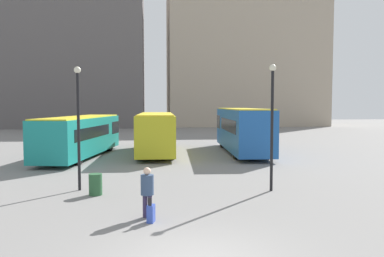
{
  "coord_description": "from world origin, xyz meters",
  "views": [
    {
      "loc": [
        -1.05,
        -8.2,
        3.56
      ],
      "look_at": [
        1.18,
        11.68,
        2.31
      ],
      "focal_mm": 35.0,
      "sensor_mm": 36.0,
      "label": 1
    }
  ],
  "objects_px": {
    "bus_0": "(81,135)",
    "bus_1": "(156,132)",
    "bus_2": "(242,129)",
    "traveler": "(147,188)",
    "lamp_post_1": "(78,117)",
    "lamp_post_0": "(272,116)",
    "suitcase": "(151,213)",
    "trash_bin": "(96,184)"
  },
  "relations": [
    {
      "from": "bus_2",
      "to": "lamp_post_0",
      "type": "height_order",
      "value": "lamp_post_0"
    },
    {
      "from": "suitcase",
      "to": "trash_bin",
      "type": "xyz_separation_m",
      "value": [
        -2.18,
        3.72,
        0.15
      ]
    },
    {
      "from": "traveler",
      "to": "lamp_post_1",
      "type": "height_order",
      "value": "lamp_post_1"
    },
    {
      "from": "bus_1",
      "to": "suitcase",
      "type": "relative_size",
      "value": 12.55
    },
    {
      "from": "bus_1",
      "to": "trash_bin",
      "type": "distance_m",
      "value": 12.78
    },
    {
      "from": "bus_0",
      "to": "bus_2",
      "type": "bearing_deg",
      "value": -74.94
    },
    {
      "from": "bus_1",
      "to": "bus_2",
      "type": "xyz_separation_m",
      "value": [
        6.41,
        -0.04,
        0.19
      ]
    },
    {
      "from": "traveler",
      "to": "bus_1",
      "type": "bearing_deg",
      "value": 14.51
    },
    {
      "from": "lamp_post_1",
      "to": "lamp_post_0",
      "type": "bearing_deg",
      "value": -7.08
    },
    {
      "from": "lamp_post_0",
      "to": "bus_1",
      "type": "bearing_deg",
      "value": 110.04
    },
    {
      "from": "bus_2",
      "to": "lamp_post_1",
      "type": "height_order",
      "value": "lamp_post_1"
    },
    {
      "from": "bus_1",
      "to": "traveler",
      "type": "bearing_deg",
      "value": 179.71
    },
    {
      "from": "bus_2",
      "to": "suitcase",
      "type": "distance_m",
      "value": 17.59
    },
    {
      "from": "lamp_post_0",
      "to": "traveler",
      "type": "bearing_deg",
      "value": -148.18
    },
    {
      "from": "bus_0",
      "to": "trash_bin",
      "type": "height_order",
      "value": "bus_0"
    },
    {
      "from": "traveler",
      "to": "lamp_post_0",
      "type": "bearing_deg",
      "value": -41.7
    },
    {
      "from": "bus_1",
      "to": "bus_2",
      "type": "bearing_deg",
      "value": -88.67
    },
    {
      "from": "bus_0",
      "to": "bus_1",
      "type": "relative_size",
      "value": 1.13
    },
    {
      "from": "suitcase",
      "to": "trash_bin",
      "type": "bearing_deg",
      "value": 46.8
    },
    {
      "from": "traveler",
      "to": "suitcase",
      "type": "height_order",
      "value": "traveler"
    },
    {
      "from": "bus_2",
      "to": "lamp_post_0",
      "type": "xyz_separation_m",
      "value": [
        -1.84,
        -12.47,
        1.31
      ]
    },
    {
      "from": "bus_1",
      "to": "bus_2",
      "type": "distance_m",
      "value": 6.41
    },
    {
      "from": "suitcase",
      "to": "lamp_post_0",
      "type": "distance_m",
      "value": 6.81
    },
    {
      "from": "bus_0",
      "to": "bus_1",
      "type": "distance_m",
      "value": 5.27
    },
    {
      "from": "lamp_post_0",
      "to": "trash_bin",
      "type": "bearing_deg",
      "value": 179.6
    },
    {
      "from": "bus_0",
      "to": "suitcase",
      "type": "height_order",
      "value": "bus_0"
    },
    {
      "from": "traveler",
      "to": "lamp_post_1",
      "type": "bearing_deg",
      "value": 50.97
    },
    {
      "from": "bus_0",
      "to": "lamp_post_1",
      "type": "distance_m",
      "value": 10.66
    },
    {
      "from": "bus_0",
      "to": "traveler",
      "type": "xyz_separation_m",
      "value": [
        4.62,
        -14.56,
        -0.57
      ]
    },
    {
      "from": "lamp_post_1",
      "to": "trash_bin",
      "type": "height_order",
      "value": "lamp_post_1"
    },
    {
      "from": "traveler",
      "to": "trash_bin",
      "type": "relative_size",
      "value": 1.89
    },
    {
      "from": "bus_1",
      "to": "lamp_post_0",
      "type": "bearing_deg",
      "value": -158.28
    },
    {
      "from": "bus_0",
      "to": "suitcase",
      "type": "relative_size",
      "value": 14.22
    },
    {
      "from": "traveler",
      "to": "bus_0",
      "type": "bearing_deg",
      "value": 34.07
    },
    {
      "from": "bus_1",
      "to": "trash_bin",
      "type": "xyz_separation_m",
      "value": [
        -2.6,
        -12.46,
        -1.18
      ]
    },
    {
      "from": "suitcase",
      "to": "traveler",
      "type": "bearing_deg",
      "value": 28.94
    },
    {
      "from": "bus_0",
      "to": "trash_bin",
      "type": "xyz_separation_m",
      "value": [
        2.55,
        -11.34,
        -1.1
      ]
    },
    {
      "from": "bus_1",
      "to": "trash_bin",
      "type": "bearing_deg",
      "value": 169.88
    },
    {
      "from": "trash_bin",
      "to": "bus_2",
      "type": "bearing_deg",
      "value": 54.04
    },
    {
      "from": "traveler",
      "to": "trash_bin",
      "type": "distance_m",
      "value": 3.86
    },
    {
      "from": "lamp_post_0",
      "to": "lamp_post_1",
      "type": "bearing_deg",
      "value": 172.92
    },
    {
      "from": "traveler",
      "to": "trash_bin",
      "type": "xyz_separation_m",
      "value": [
        -2.06,
        3.22,
        -0.53
      ]
    }
  ]
}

